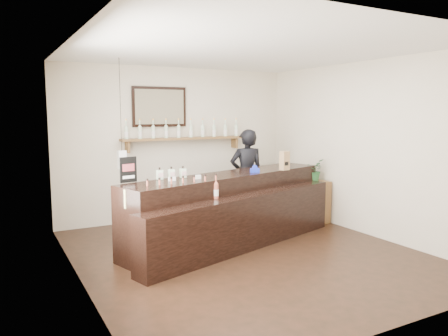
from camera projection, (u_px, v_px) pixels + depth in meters
ground at (246, 253)px, 6.17m from camera, size 5.00×5.00×0.00m
room_shell at (247, 133)px, 5.95m from camera, size 5.00×5.00×5.00m
back_wall_decor at (171, 125)px, 7.94m from camera, size 2.66×0.96×1.69m
counter at (234, 211)px, 6.65m from camera, size 3.76×2.04×1.22m
promo_sign at (128, 170)px, 5.85m from camera, size 0.24×0.08×0.35m
paper_bag at (285, 161)px, 7.12m from camera, size 0.16×0.13×0.31m
tape_dispenser at (255, 170)px, 6.84m from camera, size 0.15×0.10×0.12m
side_cabinet at (313, 201)px, 7.90m from camera, size 0.44×0.57×0.76m
potted_plant at (314, 170)px, 7.83m from camera, size 0.46×0.45×0.39m
shopkeeper at (247, 170)px, 7.84m from camera, size 0.78×0.61×1.90m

